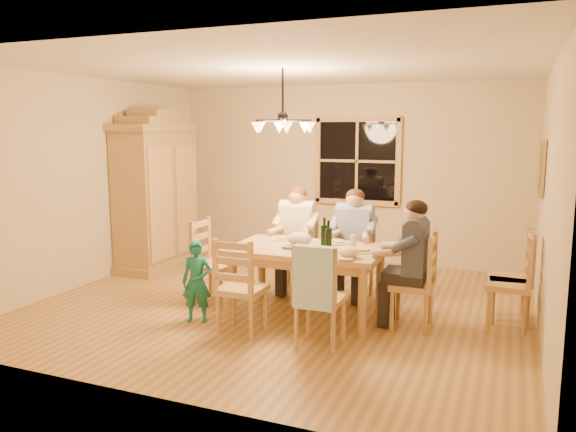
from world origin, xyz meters
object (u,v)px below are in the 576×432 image
at_px(armoire, 157,196).
at_px(chair_far_right, 354,274).
at_px(adult_plaid_man, 354,230).
at_px(chair_end_right, 412,299).
at_px(chair_spare_back, 509,293).
at_px(chair_near_left, 242,304).
at_px(chandelier, 283,125).
at_px(chair_end_left, 215,278).
at_px(chair_near_right, 320,314).
at_px(chair_spare_front, 508,299).
at_px(dining_table, 307,257).
at_px(wine_bottle_b, 328,236).
at_px(adult_slate_man, 414,248).
at_px(child, 197,282).
at_px(adult_woman, 297,226).
at_px(wine_bottle_a, 324,233).
at_px(chair_far_left, 297,268).

xyz_separation_m(armoire, chair_far_right, (3.12, -0.43, -0.75)).
bearing_deg(adult_plaid_man, chair_end_right, 136.64).
bearing_deg(chair_spare_back, chair_near_left, 112.97).
distance_m(chandelier, chair_far_right, 1.99).
xyz_separation_m(chandelier, chair_end_left, (-0.77, -0.24, -1.77)).
xyz_separation_m(chair_near_right, chair_spare_front, (1.65, 1.16, 0.00)).
bearing_deg(dining_table, wine_bottle_b, -22.17).
xyz_separation_m(adult_slate_man, chair_spare_front, (0.92, 0.37, -0.54)).
height_order(chair_near_right, wine_bottle_b, wine_bottle_b).
relative_size(chair_far_right, child, 1.13).
xyz_separation_m(chair_near_left, adult_plaid_man, (0.72, 1.57, 0.54)).
bearing_deg(chair_spare_front, adult_woman, 84.58).
relative_size(chair_end_left, chair_end_right, 1.00).
height_order(adult_woman, child, adult_woman).
height_order(chair_far_right, chair_end_right, same).
bearing_deg(wine_bottle_a, adult_plaid_man, 79.46).
relative_size(armoire, chair_far_right, 2.32).
bearing_deg(chair_far_right, chair_spare_front, 166.58).
relative_size(chair_far_left, adult_woman, 1.13).
distance_m(chandelier, chair_end_left, 1.95).
xyz_separation_m(chair_near_right, adult_woman, (-0.84, 1.55, 0.54)).
xyz_separation_m(chair_near_left, chair_spare_front, (2.48, 1.17, 0.00)).
bearing_deg(adult_plaid_man, wine_bottle_b, 87.15).
bearing_deg(chandelier, chair_spare_back, 8.83).
distance_m(dining_table, chair_near_right, 0.95).
relative_size(chair_far_right, chair_near_left, 1.00).
relative_size(chair_far_right, wine_bottle_a, 3.00).
xyz_separation_m(chair_far_right, chair_spare_back, (1.76, -0.18, 0.00)).
height_order(dining_table, adult_woman, adult_woman).
bearing_deg(chandelier, chair_near_left, -91.48).
distance_m(wine_bottle_b, child, 1.47).
xyz_separation_m(chair_near_right, wine_bottle_b, (-0.14, 0.66, 0.62)).
height_order(chair_end_left, wine_bottle_a, wine_bottle_a).
distance_m(dining_table, chair_spare_back, 2.19).
relative_size(chair_end_right, adult_woman, 1.13).
xyz_separation_m(chair_near_left, chair_end_right, (1.55, 0.80, 0.00)).
bearing_deg(chair_end_left, wine_bottle_b, 85.36).
distance_m(chair_far_left, adult_plaid_man, 0.91).
xyz_separation_m(wine_bottle_a, child, (-1.18, -0.71, -0.49)).
bearing_deg(dining_table, wine_bottle_a, 16.11).
bearing_deg(dining_table, adult_slate_man, 0.52).
height_order(dining_table, chair_far_right, chair_far_right).
xyz_separation_m(chair_end_left, child, (0.15, -0.65, 0.13)).
bearing_deg(adult_slate_man, chair_end_left, 90.00).
relative_size(armoire, wine_bottle_b, 6.97).
bearing_deg(chair_end_right, adult_plaid_man, 46.64).
relative_size(armoire, chair_end_left, 2.32).
relative_size(chandelier, chair_near_right, 0.78).
xyz_separation_m(chair_end_left, wine_bottle_b, (1.43, -0.10, 0.62)).
xyz_separation_m(dining_table, chair_far_right, (0.31, 0.78, -0.35)).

